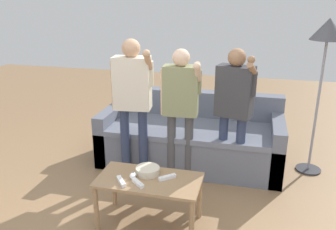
{
  "coord_description": "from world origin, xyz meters",
  "views": [
    {
      "loc": [
        0.85,
        -2.54,
        1.95
      ],
      "look_at": [
        0.11,
        0.42,
        0.88
      ],
      "focal_mm": 37.76,
      "sensor_mm": 36.0,
      "label": 1
    }
  ],
  "objects": [
    {
      "name": "player_right",
      "position": [
        0.67,
        0.91,
        0.91
      ],
      "size": [
        0.42,
        0.37,
        1.44
      ],
      "color": "#2D3856",
      "rests_on": "ground"
    },
    {
      "name": "game_remote_wand_near",
      "position": [
        0.2,
        0.04,
        0.46
      ],
      "size": [
        0.14,
        0.13,
        0.03
      ],
      "color": "white",
      "rests_on": "coffee_table"
    },
    {
      "name": "coffee_table",
      "position": [
        0.05,
        -0.0,
        0.38
      ],
      "size": [
        0.89,
        0.46,
        0.44
      ],
      "color": "#997551",
      "rests_on": "ground"
    },
    {
      "name": "floor_lamp",
      "position": [
        1.54,
        1.39,
        1.48
      ],
      "size": [
        0.36,
        0.36,
        1.71
      ],
      "color": "#2D2D33",
      "rests_on": "ground"
    },
    {
      "name": "player_left",
      "position": [
        -0.36,
        0.78,
        0.95
      ],
      "size": [
        0.47,
        0.32,
        1.52
      ],
      "color": "#2D3856",
      "rests_on": "ground"
    },
    {
      "name": "couch",
      "position": [
        0.18,
        1.31,
        0.29
      ],
      "size": [
        2.09,
        0.91,
        0.79
      ],
      "color": "slate",
      "rests_on": "ground"
    },
    {
      "name": "game_remote_wand_far",
      "position": [
        -0.01,
        -0.11,
        0.46
      ],
      "size": [
        0.14,
        0.13,
        0.03
      ],
      "color": "white",
      "rests_on": "coffee_table"
    },
    {
      "name": "ground_plane",
      "position": [
        0.0,
        0.0,
        0.0
      ],
      "size": [
        12.0,
        12.0,
        0.0
      ],
      "primitive_type": "plane",
      "color": "#93704C"
    },
    {
      "name": "game_remote_wand_spare",
      "position": [
        -0.16,
        -0.12,
        0.46
      ],
      "size": [
        0.13,
        0.15,
        0.03
      ],
      "color": "white",
      "rests_on": "coffee_table"
    },
    {
      "name": "snack_bowl",
      "position": [
        0.01,
        0.09,
        0.47
      ],
      "size": [
        0.21,
        0.21,
        0.06
      ],
      "primitive_type": "cylinder",
      "color": "beige",
      "rests_on": "coffee_table"
    },
    {
      "name": "player_center",
      "position": [
        0.14,
        0.85,
        0.9
      ],
      "size": [
        0.43,
        0.32,
        1.43
      ],
      "color": "#47474C",
      "rests_on": "ground"
    },
    {
      "name": "game_remote_nunchuk",
      "position": [
        -0.09,
        -0.02,
        0.47
      ],
      "size": [
        0.06,
        0.09,
        0.05
      ],
      "color": "white",
      "rests_on": "coffee_table"
    }
  ]
}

